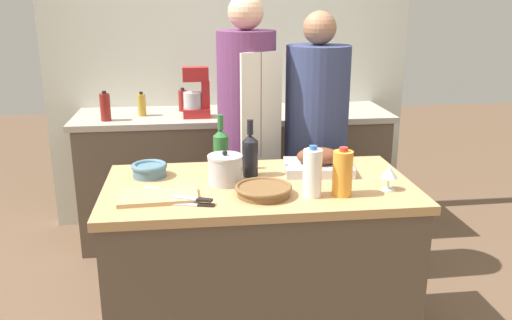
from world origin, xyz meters
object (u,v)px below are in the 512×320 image
(stock_pot, at_px, (225,169))
(wine_glass_left, at_px, (389,173))
(roasting_pan, at_px, (318,163))
(person_cook_guest, at_px, (316,138))
(stand_mixer, at_px, (196,96))
(wine_bottle_dark, at_px, (250,154))
(juice_jug, at_px, (342,173))
(condiment_bottle_tall, at_px, (142,105))
(condiment_bottle_short, at_px, (105,107))
(wine_bottle_green, at_px, (221,149))
(cutting_board, at_px, (158,197))
(knife_chef, at_px, (171,191))
(wicker_basket, at_px, (264,190))
(condiment_bottle_extra, at_px, (183,100))
(milk_jug, at_px, (312,173))
(mixing_bowl, at_px, (149,169))
(knife_paring, at_px, (194,199))
(person_cook_aproned, at_px, (247,129))
(knife_bread, at_px, (194,205))

(stock_pot, relative_size, wine_glass_left, 1.48)
(roasting_pan, xyz_separation_m, person_cook_guest, (0.13, 0.59, -0.03))
(stand_mixer, bearing_deg, stock_pot, -85.27)
(stock_pot, relative_size, wine_bottle_dark, 0.59)
(juice_jug, distance_m, person_cook_guest, 0.92)
(condiment_bottle_tall, height_order, condiment_bottle_short, condiment_bottle_short)
(juice_jug, height_order, stand_mixer, stand_mixer)
(wine_bottle_green, relative_size, condiment_bottle_short, 1.42)
(cutting_board, height_order, stand_mixer, stand_mixer)
(cutting_board, xyz_separation_m, knife_chef, (0.05, 0.09, -0.01))
(wine_bottle_green, distance_m, wine_bottle_dark, 0.17)
(roasting_pan, distance_m, wicker_basket, 0.42)
(condiment_bottle_extra, bearing_deg, wine_glass_left, -61.14)
(milk_jug, height_order, person_cook_guest, person_cook_guest)
(milk_jug, xyz_separation_m, condiment_bottle_short, (-1.06, 1.43, 0.03))
(stand_mixer, height_order, condiment_bottle_tall, stand_mixer)
(milk_jug, bearing_deg, person_cook_guest, 75.84)
(knife_chef, bearing_deg, cutting_board, -121.88)
(roasting_pan, height_order, juice_jug, juice_jug)
(mixing_bowl, bearing_deg, wine_bottle_dark, -5.28)
(condiment_bottle_short, height_order, condiment_bottle_extra, condiment_bottle_short)
(roasting_pan, xyz_separation_m, knife_paring, (-0.61, -0.35, -0.03))
(cutting_board, distance_m, person_cook_aproned, 1.00)
(knife_chef, height_order, condiment_bottle_tall, condiment_bottle_tall)
(knife_bread, height_order, person_cook_guest, person_cook_guest)
(wine_bottle_dark, bearing_deg, wine_bottle_green, 141.51)
(wine_glass_left, relative_size, person_cook_guest, 0.07)
(knife_chef, bearing_deg, condiment_bottle_tall, 99.28)
(cutting_board, bearing_deg, wine_bottle_dark, 31.84)
(mixing_bowl, bearing_deg, wine_bottle_green, 10.06)
(cutting_board, height_order, knife_chef, cutting_board)
(wine_glass_left, height_order, condiment_bottle_extra, condiment_bottle_extra)
(juice_jug, height_order, knife_paring, juice_jug)
(milk_jug, distance_m, person_cook_aproned, 0.94)
(mixing_bowl, distance_m, stand_mixer, 1.16)
(juice_jug, height_order, wine_bottle_green, wine_bottle_green)
(roasting_pan, height_order, condiment_bottle_extra, condiment_bottle_extra)
(wicker_basket, relative_size, wine_bottle_green, 0.89)
(condiment_bottle_extra, bearing_deg, person_cook_guest, -44.70)
(juice_jug, xyz_separation_m, person_cook_guest, (0.10, 0.92, -0.08))
(milk_jug, relative_size, person_cook_aproned, 0.13)
(cutting_board, bearing_deg, condiment_bottle_extra, 86.62)
(milk_jug, distance_m, condiment_bottle_short, 1.78)
(mixing_bowl, height_order, condiment_bottle_tall, condiment_bottle_tall)
(wine_bottle_dark, relative_size, condiment_bottle_tall, 1.66)
(mixing_bowl, bearing_deg, knife_bread, -62.79)
(cutting_board, bearing_deg, mixing_bowl, 100.16)
(cutting_board, xyz_separation_m, stock_pot, (0.30, 0.16, 0.06))
(condiment_bottle_tall, bearing_deg, condiment_bottle_extra, 25.56)
(knife_chef, height_order, stand_mixer, stand_mixer)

